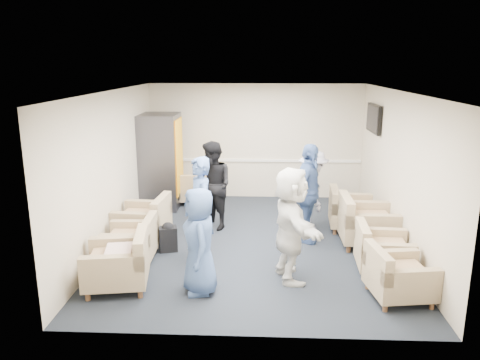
{
  "coord_description": "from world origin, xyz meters",
  "views": [
    {
      "loc": [
        0.13,
        -7.94,
        3.17
      ],
      "look_at": [
        -0.25,
        0.2,
        1.12
      ],
      "focal_mm": 35.0,
      "sensor_mm": 36.0,
      "label": 1
    }
  ],
  "objects_px": {
    "armchair_right_near": "(396,277)",
    "armchair_right_midnear": "(380,252)",
    "person_mid_left": "(200,210)",
    "vending_machine": "(161,161)",
    "person_front_right": "(291,224)",
    "person_front_left": "(199,241)",
    "armchair_left_far": "(146,222)",
    "person_mid_right": "(308,193)",
    "armchair_left_mid": "(133,242)",
    "person_back_right": "(313,190)",
    "armchair_corner": "(190,190)",
    "armchair_right_far": "(349,212)",
    "armchair_right_midfar": "(364,224)",
    "person_back_left": "(213,186)",
    "armchair_left_near": "(121,265)"
  },
  "relations": [
    {
      "from": "armchair_left_mid",
      "to": "armchair_right_midnear",
      "type": "distance_m",
      "value": 3.93
    },
    {
      "from": "armchair_right_near",
      "to": "person_back_left",
      "type": "height_order",
      "value": "person_back_left"
    },
    {
      "from": "armchair_right_near",
      "to": "person_back_right",
      "type": "relative_size",
      "value": 0.57
    },
    {
      "from": "armchair_left_far",
      "to": "person_back_right",
      "type": "distance_m",
      "value": 3.22
    },
    {
      "from": "armchair_corner",
      "to": "armchair_right_midnear",
      "type": "bearing_deg",
      "value": 132.36
    },
    {
      "from": "armchair_left_mid",
      "to": "vending_machine",
      "type": "xyz_separation_m",
      "value": [
        -0.15,
        3.0,
        0.73
      ]
    },
    {
      "from": "armchair_right_midfar",
      "to": "person_back_right",
      "type": "distance_m",
      "value": 1.23
    },
    {
      "from": "armchair_right_midfar",
      "to": "person_front_right",
      "type": "height_order",
      "value": "person_front_right"
    },
    {
      "from": "armchair_corner",
      "to": "person_back_right",
      "type": "xyz_separation_m",
      "value": [
        2.64,
        -1.56,
        0.47
      ]
    },
    {
      "from": "person_mid_left",
      "to": "person_back_left",
      "type": "bearing_deg",
      "value": 151.22
    },
    {
      "from": "armchair_right_near",
      "to": "person_back_right",
      "type": "bearing_deg",
      "value": 8.78
    },
    {
      "from": "armchair_left_mid",
      "to": "armchair_corner",
      "type": "distance_m",
      "value": 3.3
    },
    {
      "from": "armchair_left_near",
      "to": "vending_machine",
      "type": "height_order",
      "value": "vending_machine"
    },
    {
      "from": "armchair_right_midfar",
      "to": "vending_machine",
      "type": "relative_size",
      "value": 0.45
    },
    {
      "from": "person_front_left",
      "to": "armchair_corner",
      "type": "bearing_deg",
      "value": 175.49
    },
    {
      "from": "vending_machine",
      "to": "armchair_right_near",
      "type": "bearing_deg",
      "value": -45.12
    },
    {
      "from": "armchair_right_far",
      "to": "person_front_left",
      "type": "relative_size",
      "value": 0.6
    },
    {
      "from": "vending_machine",
      "to": "person_back_right",
      "type": "bearing_deg",
      "value": -21.77
    },
    {
      "from": "armchair_left_far",
      "to": "vending_machine",
      "type": "distance_m",
      "value": 2.21
    },
    {
      "from": "person_mid_left",
      "to": "person_back_left",
      "type": "distance_m",
      "value": 1.55
    },
    {
      "from": "armchair_left_far",
      "to": "armchair_right_midnear",
      "type": "height_order",
      "value": "armchair_left_far"
    },
    {
      "from": "armchair_left_far",
      "to": "person_front_left",
      "type": "bearing_deg",
      "value": 37.45
    },
    {
      "from": "person_back_left",
      "to": "person_back_right",
      "type": "bearing_deg",
      "value": 52.23
    },
    {
      "from": "armchair_right_midfar",
      "to": "armchair_left_far",
      "type": "bearing_deg",
      "value": 90.09
    },
    {
      "from": "armchair_right_midfar",
      "to": "person_back_right",
      "type": "relative_size",
      "value": 0.61
    },
    {
      "from": "vending_machine",
      "to": "person_front_left",
      "type": "relative_size",
      "value": 1.37
    },
    {
      "from": "armchair_left_mid",
      "to": "person_front_right",
      "type": "xyz_separation_m",
      "value": [
        2.52,
        -0.54,
        0.55
      ]
    },
    {
      "from": "person_back_right",
      "to": "person_front_right",
      "type": "relative_size",
      "value": 0.9
    },
    {
      "from": "person_back_left",
      "to": "person_front_right",
      "type": "bearing_deg",
      "value": -8.12
    },
    {
      "from": "armchair_right_far",
      "to": "person_front_right",
      "type": "height_order",
      "value": "person_front_right"
    },
    {
      "from": "armchair_left_near",
      "to": "armchair_corner",
      "type": "xyz_separation_m",
      "value": [
        0.36,
        4.2,
        -0.04
      ]
    },
    {
      "from": "armchair_right_far",
      "to": "person_mid_left",
      "type": "xyz_separation_m",
      "value": [
        -2.7,
        -1.62,
        0.53
      ]
    },
    {
      "from": "armchair_right_near",
      "to": "armchair_right_midnear",
      "type": "relative_size",
      "value": 1.05
    },
    {
      "from": "person_mid_right",
      "to": "armchair_left_mid",
      "type": "bearing_deg",
      "value": 133.8
    },
    {
      "from": "armchair_left_far",
      "to": "person_front_right",
      "type": "relative_size",
      "value": 0.55
    },
    {
      "from": "armchair_corner",
      "to": "vending_machine",
      "type": "distance_m",
      "value": 0.98
    },
    {
      "from": "person_back_left",
      "to": "person_mid_right",
      "type": "relative_size",
      "value": 0.96
    },
    {
      "from": "armchair_left_far",
      "to": "person_back_left",
      "type": "relative_size",
      "value": 0.55
    },
    {
      "from": "armchair_left_near",
      "to": "armchair_left_far",
      "type": "relative_size",
      "value": 1.05
    },
    {
      "from": "armchair_corner",
      "to": "vending_machine",
      "type": "bearing_deg",
      "value": 22.03
    },
    {
      "from": "person_mid_left",
      "to": "person_front_right",
      "type": "xyz_separation_m",
      "value": [
        1.43,
        -0.62,
        -0.0
      ]
    },
    {
      "from": "armchair_left_near",
      "to": "armchair_right_near",
      "type": "distance_m",
      "value": 3.87
    },
    {
      "from": "armchair_right_midfar",
      "to": "armchair_corner",
      "type": "xyz_separation_m",
      "value": [
        -3.47,
        2.37,
        -0.07
      ]
    },
    {
      "from": "armchair_right_midfar",
      "to": "person_back_left",
      "type": "bearing_deg",
      "value": 75.5
    },
    {
      "from": "person_mid_right",
      "to": "armchair_right_far",
      "type": "bearing_deg",
      "value": -27.63
    },
    {
      "from": "person_mid_left",
      "to": "vending_machine",
      "type": "bearing_deg",
      "value": 176.32
    },
    {
      "from": "armchair_right_midfar",
      "to": "person_back_left",
      "type": "relative_size",
      "value": 0.55
    },
    {
      "from": "armchair_left_near",
      "to": "armchair_left_mid",
      "type": "bearing_deg",
      "value": 175.11
    },
    {
      "from": "armchair_right_near",
      "to": "armchair_left_far",
      "type": "bearing_deg",
      "value": 54.84
    },
    {
      "from": "vending_machine",
      "to": "person_back_right",
      "type": "height_order",
      "value": "vending_machine"
    }
  ]
}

